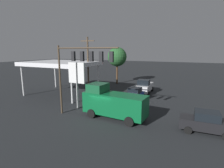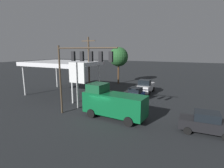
{
  "view_description": "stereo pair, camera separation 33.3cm",
  "coord_description": "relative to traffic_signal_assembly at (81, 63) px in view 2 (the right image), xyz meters",
  "views": [
    {
      "loc": [
        -8.5,
        15.92,
        7.15
      ],
      "look_at": [
        0.0,
        -2.0,
        3.32
      ],
      "focal_mm": 28.0,
      "sensor_mm": 36.0,
      "label": 1
    },
    {
      "loc": [
        -8.8,
        15.78,
        7.15
      ],
      "look_at": [
        0.0,
        -2.0,
        3.32
      ],
      "focal_mm": 28.0,
      "sensor_mm": 36.0,
      "label": 2
    }
  ],
  "objects": [
    {
      "name": "ground_plane",
      "position": [
        -2.04,
        -1.02,
        -5.91
      ],
      "size": [
        200.0,
        200.0,
        0.0
      ],
      "primitive_type": "plane",
      "color": "black"
    },
    {
      "name": "traffic_signal_assembly",
      "position": [
        0.0,
        0.0,
        0.0
      ],
      "size": [
        7.16,
        0.43,
        7.68
      ],
      "color": "#473828",
      "rests_on": "ground"
    },
    {
      "name": "utility_pole",
      "position": [
        4.68,
        -8.37,
        -1.03
      ],
      "size": [
        2.4,
        0.26,
        9.19
      ],
      "color": "#473828",
      "rests_on": "ground"
    },
    {
      "name": "gas_station_canopy",
      "position": [
        9.11,
        -7.23,
        -0.88
      ],
      "size": [
        10.87,
        8.47,
        5.38
      ],
      "color": "silver",
      "rests_on": "ground"
    },
    {
      "name": "price_sign",
      "position": [
        2.35,
        -2.26,
        -1.74
      ],
      "size": [
        2.26,
        0.27,
        5.73
      ],
      "color": "silver",
      "rests_on": "ground"
    },
    {
      "name": "delivery_truck",
      "position": [
        -3.01,
        -1.24,
        -4.21
      ],
      "size": [
        6.95,
        2.94,
        3.58
      ],
      "rotation": [
        0.0,
        0.0,
        -0.07
      ],
      "color": "#0C592D",
      "rests_on": "ground"
    },
    {
      "name": "hatchback_crossing",
      "position": [
        -3.12,
        -8.09,
        -4.96
      ],
      "size": [
        2.12,
        3.89,
        1.97
      ],
      "rotation": [
        0.0,
        0.0,
        1.52
      ],
      "color": "navy",
      "rests_on": "ground"
    },
    {
      "name": "sedan_waiting",
      "position": [
        -11.86,
        -1.66,
        -4.96
      ],
      "size": [
        4.46,
        2.18,
        1.93
      ],
      "rotation": [
        0.0,
        0.0,
        0.03
      ],
      "color": "black",
      "rests_on": "ground"
    },
    {
      "name": "pickup_parked",
      "position": [
        -3.11,
        -13.67,
        -4.8
      ],
      "size": [
        2.4,
        5.26,
        2.4
      ],
      "rotation": [
        0.0,
        0.0,
        1.6
      ],
      "color": "silver",
      "rests_on": "ground"
    },
    {
      "name": "street_tree",
      "position": [
        4.64,
        -19.67,
        -0.13
      ],
      "size": [
        4.09,
        4.09,
        7.85
      ],
      "color": "#4C331E",
      "rests_on": "ground"
    }
  ]
}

